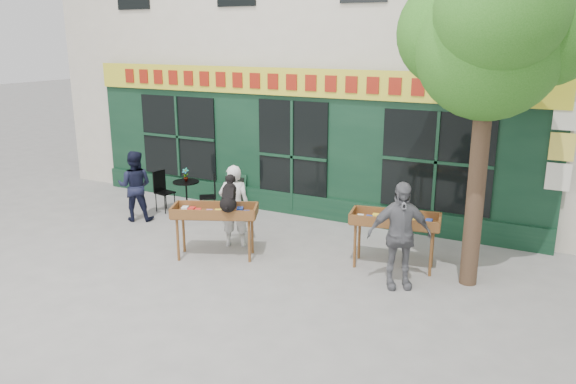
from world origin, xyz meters
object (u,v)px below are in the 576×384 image
(book_cart_right, at_px, (395,223))
(man_right, at_px, (399,235))
(man_left, at_px, (135,186))
(woman, at_px, (234,206))
(book_cart_center, at_px, (215,214))
(bistro_table, at_px, (186,191))
(dog, at_px, (229,193))

(book_cart_right, xyz_separation_m, man_right, (0.30, -0.75, 0.06))
(man_right, relative_size, man_left, 1.13)
(woman, bearing_deg, man_left, -31.38)
(man_right, bearing_deg, book_cart_center, 154.71)
(man_right, bearing_deg, bistro_table, 133.22)
(book_cart_center, height_order, man_right, man_right)
(dog, bearing_deg, book_cart_right, -1.98)
(book_cart_center, bearing_deg, bistro_table, 113.87)
(woman, distance_m, book_cart_right, 3.08)
(book_cart_right, bearing_deg, dog, -168.23)
(book_cart_center, relative_size, book_cart_right, 1.02)
(dog, height_order, woman, woman)
(woman, xyz_separation_m, bistro_table, (-2.12, 1.25, -0.26))
(man_right, xyz_separation_m, man_left, (-6.17, 0.70, -0.10))
(woman, relative_size, man_right, 0.92)
(book_cart_center, relative_size, man_right, 0.92)
(book_cart_right, bearing_deg, man_left, 170.01)
(book_cart_center, height_order, bistro_table, book_cart_center)
(dog, bearing_deg, book_cart_center, 147.64)
(bistro_table, bearing_deg, woman, -30.58)
(dog, bearing_deg, woman, 92.33)
(book_cart_right, xyz_separation_m, man_left, (-5.87, -0.05, -0.04))
(bistro_table, xyz_separation_m, man_left, (-0.70, -0.90, 0.24))
(book_cart_center, bearing_deg, woman, 65.77)
(man_right, bearing_deg, man_left, 143.05)
(dog, xyz_separation_m, bistro_table, (-2.47, 1.95, -0.75))
(book_cart_center, bearing_deg, book_cart_right, -5.16)
(book_cart_center, bearing_deg, dog, -32.36)
(book_cart_center, relative_size, woman, 1.00)
(woman, xyz_separation_m, book_cart_right, (3.05, 0.40, 0.01))
(bistro_table, distance_m, man_left, 1.16)
(book_cart_center, bearing_deg, man_left, 136.18)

